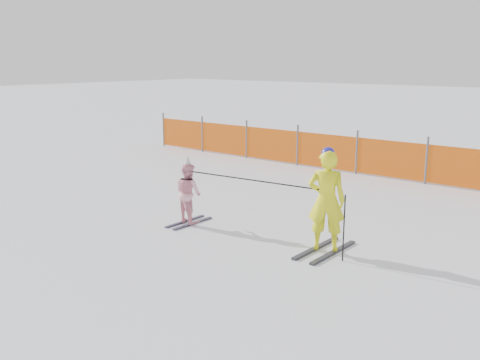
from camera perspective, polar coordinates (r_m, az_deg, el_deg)
name	(u,v)px	position (r m, az deg, el deg)	size (l,w,h in m)	color
ground	(223,238)	(9.82, -1.86, -6.20)	(120.00, 120.00, 0.00)	white
adult	(326,200)	(9.01, 9.21, -2.16)	(0.74, 1.39, 1.79)	black
child	(188,192)	(10.56, -5.54, -1.33)	(0.63, 1.05, 1.38)	black
ski_poles	(276,193)	(9.33, 3.89, -1.38)	(3.26, 0.32, 1.10)	black
safety_fence	(336,152)	(15.81, 10.20, 2.95)	(14.77, 0.06, 1.25)	#595960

